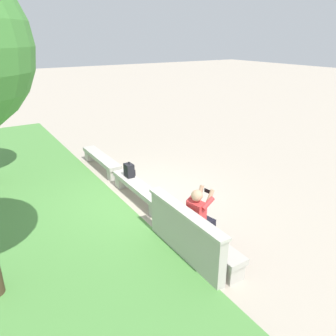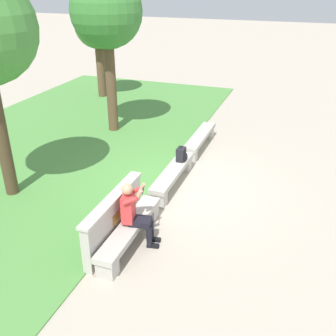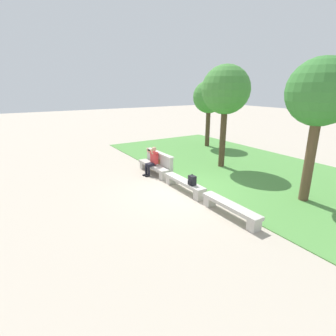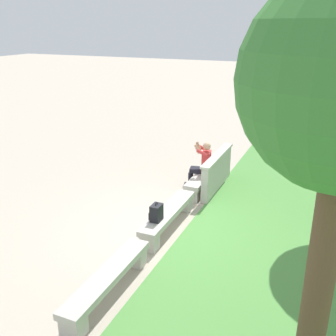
{
  "view_description": "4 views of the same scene",
  "coord_description": "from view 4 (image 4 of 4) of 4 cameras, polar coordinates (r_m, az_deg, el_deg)",
  "views": [
    {
      "loc": [
        -6.82,
        3.42,
        3.97
      ],
      "look_at": [
        -0.33,
        -0.69,
        0.87
      ],
      "focal_mm": 35.0,
      "sensor_mm": 36.0,
      "label": 1
    },
    {
      "loc": [
        -8.29,
        -2.86,
        4.85
      ],
      "look_at": [
        -0.72,
        -0.13,
        0.85
      ],
      "focal_mm": 42.0,
      "sensor_mm": 36.0,
      "label": 2
    },
    {
      "loc": [
        7.93,
        -5.64,
        3.99
      ],
      "look_at": [
        -0.86,
        -0.21,
        0.76
      ],
      "focal_mm": 28.0,
      "sensor_mm": 36.0,
      "label": 3
    },
    {
      "loc": [
        7.19,
        3.11,
        4.34
      ],
      "look_at": [
        -1.19,
        -0.53,
        0.95
      ],
      "focal_mm": 42.0,
      "sensor_mm": 36.0,
      "label": 4
    }
  ],
  "objects": [
    {
      "name": "ground_plane",
      "position": [
        8.96,
        0.09,
        -8.63
      ],
      "size": [
        80.0,
        80.0,
        0.0
      ],
      "primitive_type": "plane",
      "color": "#B2A593"
    },
    {
      "name": "bench_main",
      "position": [
        10.99,
        5.37,
        -1.26
      ],
      "size": [
        2.31,
        0.4,
        0.45
      ],
      "color": "#B7B2A8",
      "rests_on": "ground"
    },
    {
      "name": "bench_near",
      "position": [
        8.81,
        0.09,
        -6.88
      ],
      "size": [
        2.31,
        0.4,
        0.45
      ],
      "color": "#B7B2A8",
      "rests_on": "ground"
    },
    {
      "name": "bench_mid",
      "position": [
        6.89,
        -8.67,
        -15.73
      ],
      "size": [
        2.31,
        0.4,
        0.45
      ],
      "color": "#B7B2A8",
      "rests_on": "ground"
    },
    {
      "name": "backrest_wall_with_plaque",
      "position": [
        10.82,
        7.11,
        -0.5
      ],
      "size": [
        2.24,
        0.24,
        1.01
      ],
      "color": "#B7B2A8",
      "rests_on": "ground"
    },
    {
      "name": "person_photographer",
      "position": [
        10.8,
        4.94,
        0.78
      ],
      "size": [
        0.52,
        0.77,
        1.32
      ],
      "color": "black",
      "rests_on": "ground"
    },
    {
      "name": "backpack",
      "position": [
        8.22,
        -1.74,
        -6.53
      ],
      "size": [
        0.28,
        0.24,
        0.43
      ],
      "color": "black",
      "rests_on": "bench_near"
    }
  ]
}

